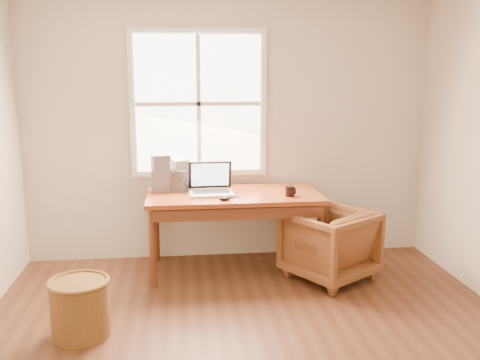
# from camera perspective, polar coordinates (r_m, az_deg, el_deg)

# --- Properties ---
(room_shell) EXTENTS (4.04, 4.54, 2.64)m
(room_shell) POSITION_cam_1_polar(r_m,az_deg,el_deg) (3.24, 1.87, 1.89)
(room_shell) COLOR #512E1B
(room_shell) RESTS_ON ground
(desk) EXTENTS (1.60, 0.80, 0.04)m
(desk) POSITION_cam_1_polar(r_m,az_deg,el_deg) (4.96, -0.65, -1.63)
(desk) COLOR brown
(desk) RESTS_ON room_shell
(armchair) EXTENTS (0.96, 0.97, 0.64)m
(armchair) POSITION_cam_1_polar(r_m,az_deg,el_deg) (4.94, 9.49, -6.75)
(armchair) COLOR brown
(armchair) RESTS_ON room_shell
(wicker_stool) EXTENTS (0.43, 0.43, 0.41)m
(wicker_stool) POSITION_cam_1_polar(r_m,az_deg,el_deg) (4.06, -16.71, -13.05)
(wicker_stool) COLOR brown
(wicker_stool) RESTS_ON room_shell
(laptop) EXTENTS (0.38, 0.40, 0.28)m
(laptop) POSITION_cam_1_polar(r_m,az_deg,el_deg) (4.86, -3.09, 0.03)
(laptop) COLOR #B0B3B8
(laptop) RESTS_ON desk
(mouse) EXTENTS (0.11, 0.08, 0.03)m
(mouse) POSITION_cam_1_polar(r_m,az_deg,el_deg) (4.68, -1.63, -1.98)
(mouse) COLOR black
(mouse) RESTS_ON desk
(coffee_mug) EXTENTS (0.10, 0.10, 0.09)m
(coffee_mug) POSITION_cam_1_polar(r_m,az_deg,el_deg) (4.85, 5.34, -1.19)
(coffee_mug) COLOR black
(coffee_mug) RESTS_ON desk
(cd_stack_a) EXTENTS (0.18, 0.17, 0.29)m
(cd_stack_a) POSITION_cam_1_polar(r_m,az_deg,el_deg) (5.09, -6.34, 0.55)
(cd_stack_a) COLOR #B6BAC2
(cd_stack_a) RESTS_ON desk
(cd_stack_b) EXTENTS (0.17, 0.16, 0.20)m
(cd_stack_b) POSITION_cam_1_polar(r_m,az_deg,el_deg) (5.05, -6.55, -0.05)
(cd_stack_b) COLOR #252429
(cd_stack_b) RESTS_ON desk
(cd_stack_c) EXTENTS (0.19, 0.18, 0.35)m
(cd_stack_c) POSITION_cam_1_polar(r_m,az_deg,el_deg) (5.04, -8.44, 0.71)
(cd_stack_c) COLOR #9E9DAA
(cd_stack_c) RESTS_ON desk
(cd_stack_d) EXTENTS (0.16, 0.15, 0.19)m
(cd_stack_d) POSITION_cam_1_polar(r_m,az_deg,el_deg) (5.22, -5.92, 0.29)
(cd_stack_d) COLOR silver
(cd_stack_d) RESTS_ON desk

